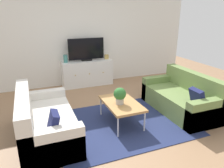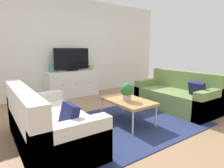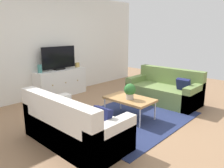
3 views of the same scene
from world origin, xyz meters
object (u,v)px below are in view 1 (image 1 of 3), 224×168
at_px(potted_plant, 120,95).
at_px(flat_screen_tv, 86,49).
at_px(glass_vase, 66,59).
at_px(mantel_clock, 106,57).
at_px(coffee_table, 121,104).
at_px(tv_console, 87,73).
at_px(couch_left_side, 42,123).
at_px(couch_right_side, 183,99).

bearing_deg(potted_plant, flat_screen_tv, 88.82).
xyz_separation_m(glass_vase, mantel_clock, (1.17, 0.00, -0.04)).
distance_m(flat_screen_tv, glass_vase, 0.62).
height_order(coffee_table, potted_plant, potted_plant).
height_order(potted_plant, tv_console, potted_plant).
height_order(coffee_table, mantel_clock, mantel_clock).
distance_m(potted_plant, mantel_clock, 2.51).
xyz_separation_m(couch_left_side, flat_screen_tv, (1.43, 2.39, 0.75)).
relative_size(couch_right_side, coffee_table, 1.76).
height_order(couch_right_side, mantel_clock, mantel_clock).
height_order(couch_left_side, couch_right_side, same).
bearing_deg(potted_plant, couch_right_side, 1.82).
distance_m(couch_left_side, glass_vase, 2.58).
relative_size(couch_left_side, potted_plant, 5.49).
bearing_deg(couch_right_side, flat_screen_tv, 121.04).
xyz_separation_m(coffee_table, mantel_clock, (0.58, 2.38, 0.39)).
bearing_deg(glass_vase, mantel_clock, 0.00).
height_order(couch_left_side, potted_plant, couch_left_side).
distance_m(coffee_table, potted_plant, 0.22).
xyz_separation_m(couch_left_side, glass_vase, (0.84, 2.37, 0.54)).
bearing_deg(tv_console, glass_vase, 180.00).
distance_m(glass_vase, mantel_clock, 1.17).
height_order(potted_plant, glass_vase, glass_vase).
bearing_deg(flat_screen_tv, couch_left_side, -120.85).
bearing_deg(glass_vase, flat_screen_tv, 1.95).
bearing_deg(flat_screen_tv, glass_vase, -178.05).
relative_size(coffee_table, potted_plant, 3.11).
bearing_deg(glass_vase, tv_console, -0.00).
xyz_separation_m(couch_right_side, coffee_table, (-1.44, -0.00, 0.12)).
relative_size(potted_plant, mantel_clock, 2.39).
bearing_deg(coffee_table, couch_right_side, 0.09).
height_order(tv_console, flat_screen_tv, flat_screen_tv).
bearing_deg(couch_left_side, potted_plant, -1.96).
height_order(glass_vase, mantel_clock, glass_vase).
distance_m(potted_plant, glass_vase, 2.49).
bearing_deg(glass_vase, coffee_table, -76.10).
bearing_deg(potted_plant, tv_console, 88.81).
bearing_deg(tv_console, mantel_clock, 0.00).
distance_m(coffee_table, mantel_clock, 2.48).
bearing_deg(mantel_clock, couch_right_side, -70.21).
bearing_deg(flat_screen_tv, tv_console, -90.00).
relative_size(tv_console, flat_screen_tv, 1.42).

